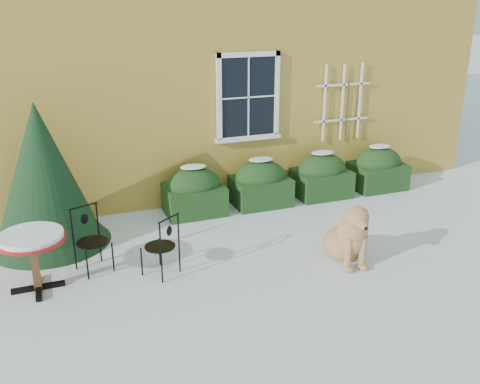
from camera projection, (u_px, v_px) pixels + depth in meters
name	position (u px, v px, depth m)	size (l,w,h in m)	color
ground	(265.00, 274.00, 7.62)	(80.00, 80.00, 0.00)	white
house	(151.00, 19.00, 12.67)	(12.40, 8.40, 6.40)	gold
hedge_row	(292.00, 180.00, 10.27)	(4.95, 0.80, 0.91)	#163213
evergreen_shrub	(44.00, 189.00, 8.28)	(1.88, 1.88, 2.28)	black
bistro_table	(32.00, 243.00, 6.98)	(0.89, 0.89, 0.83)	black
patio_chair_near	(162.00, 245.00, 7.46)	(0.56, 0.56, 0.91)	black
patio_chair_far	(91.00, 239.00, 7.60)	(0.54, 0.53, 0.94)	black
dog	(349.00, 237.00, 7.84)	(0.70, 1.08, 0.99)	tan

